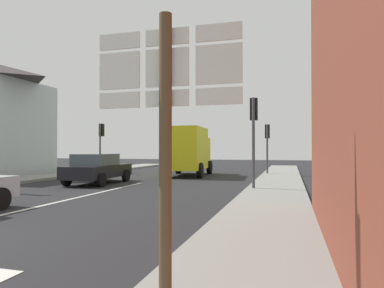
% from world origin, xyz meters
% --- Properties ---
extents(ground_plane, '(80.00, 80.00, 0.00)m').
position_xyz_m(ground_plane, '(0.00, 10.00, 0.00)').
color(ground_plane, '#232326').
extents(sidewalk_right, '(2.31, 44.00, 0.14)m').
position_xyz_m(sidewalk_right, '(6.63, 8.00, 0.07)').
color(sidewalk_right, gray).
rests_on(sidewalk_right, ground).
extents(lane_centre_stripe, '(0.16, 12.00, 0.01)m').
position_xyz_m(lane_centre_stripe, '(0.00, 6.00, 0.01)').
color(lane_centre_stripe, silver).
rests_on(lane_centre_stripe, ground).
extents(sedan_far, '(2.11, 4.27, 1.47)m').
position_xyz_m(sedan_far, '(-1.95, 11.22, 0.76)').
color(sedan_far, black).
rests_on(sedan_far, ground).
extents(delivery_truck, '(2.73, 5.12, 3.05)m').
position_xyz_m(delivery_truck, '(0.91, 17.18, 1.65)').
color(delivery_truck, yellow).
rests_on(delivery_truck, ground).
extents(route_sign_post, '(1.66, 0.14, 3.20)m').
position_xyz_m(route_sign_post, '(5.90, -0.38, 2.00)').
color(route_sign_post, brown).
rests_on(route_sign_post, ground).
extents(traffic_light_near_right, '(0.30, 0.49, 3.80)m').
position_xyz_m(traffic_light_near_right, '(5.78, 10.31, 2.81)').
color(traffic_light_near_right, '#47474C').
rests_on(traffic_light_near_right, ground).
extents(traffic_light_far_right, '(0.30, 0.49, 3.31)m').
position_xyz_m(traffic_light_far_right, '(5.78, 19.06, 2.45)').
color(traffic_light_far_right, '#47474C').
rests_on(traffic_light_far_right, ground).
extents(traffic_light_far_left, '(0.30, 0.49, 3.51)m').
position_xyz_m(traffic_light_far_left, '(-5.78, 18.03, 2.60)').
color(traffic_light_far_left, '#47474C').
rests_on(traffic_light_far_left, ground).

